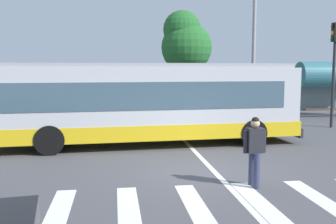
{
  "coord_description": "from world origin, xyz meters",
  "views": [
    {
      "loc": [
        -2.42,
        -10.45,
        2.89
      ],
      "look_at": [
        -0.52,
        3.5,
        1.3
      ],
      "focal_mm": 41.84,
      "sensor_mm": 36.0,
      "label": 1
    }
  ],
  "objects_px": {
    "twin_arm_street_lamp": "(255,12)",
    "parked_car_white": "(128,99)",
    "parked_car_black": "(167,99)",
    "parked_car_charcoal": "(204,98)",
    "parked_car_teal": "(88,100)",
    "traffic_light_far_corner": "(334,58)",
    "bus_stop_shelter": "(328,76)",
    "parked_car_silver": "(244,98)",
    "city_transit_bus": "(146,103)",
    "background_tree_right": "(185,42)",
    "pedestrian_crossing_street": "(255,148)"
  },
  "relations": [
    {
      "from": "city_transit_bus",
      "to": "parked_car_teal",
      "type": "xyz_separation_m",
      "value": [
        -2.94,
        12.08,
        -0.82
      ]
    },
    {
      "from": "parked_car_teal",
      "to": "city_transit_bus",
      "type": "bearing_deg",
      "value": -76.32
    },
    {
      "from": "parked_car_teal",
      "to": "parked_car_silver",
      "type": "bearing_deg",
      "value": -0.83
    },
    {
      "from": "parked_car_silver",
      "to": "traffic_light_far_corner",
      "type": "relative_size",
      "value": 0.9
    },
    {
      "from": "parked_car_white",
      "to": "parked_car_black",
      "type": "xyz_separation_m",
      "value": [
        2.63,
        0.14,
        0.0
      ]
    },
    {
      "from": "pedestrian_crossing_street",
      "to": "bus_stop_shelter",
      "type": "bearing_deg",
      "value": 54.23
    },
    {
      "from": "city_transit_bus",
      "to": "background_tree_right",
      "type": "bearing_deg",
      "value": 74.93
    },
    {
      "from": "parked_car_teal",
      "to": "parked_car_white",
      "type": "distance_m",
      "value": 2.71
    },
    {
      "from": "parked_car_silver",
      "to": "city_transit_bus",
      "type": "bearing_deg",
      "value": -123.58
    },
    {
      "from": "parked_car_black",
      "to": "parked_car_charcoal",
      "type": "height_order",
      "value": "same"
    },
    {
      "from": "pedestrian_crossing_street",
      "to": "twin_arm_street_lamp",
      "type": "relative_size",
      "value": 0.18
    },
    {
      "from": "city_transit_bus",
      "to": "parked_car_charcoal",
      "type": "distance_m",
      "value": 13.46
    },
    {
      "from": "parked_car_white",
      "to": "parked_car_charcoal",
      "type": "distance_m",
      "value": 5.38
    },
    {
      "from": "pedestrian_crossing_street",
      "to": "parked_car_black",
      "type": "relative_size",
      "value": 0.38
    },
    {
      "from": "parked_car_teal",
      "to": "bus_stop_shelter",
      "type": "distance_m",
      "value": 15.25
    },
    {
      "from": "parked_car_white",
      "to": "background_tree_right",
      "type": "xyz_separation_m",
      "value": [
        4.8,
        4.96,
        4.18
      ]
    },
    {
      "from": "parked_car_white",
      "to": "twin_arm_street_lamp",
      "type": "height_order",
      "value": "twin_arm_street_lamp"
    },
    {
      "from": "parked_car_silver",
      "to": "traffic_light_far_corner",
      "type": "bearing_deg",
      "value": -81.06
    },
    {
      "from": "pedestrian_crossing_street",
      "to": "parked_car_teal",
      "type": "bearing_deg",
      "value": 106.14
    },
    {
      "from": "parked_car_white",
      "to": "traffic_light_far_corner",
      "type": "height_order",
      "value": "traffic_light_far_corner"
    },
    {
      "from": "parked_car_black",
      "to": "background_tree_right",
      "type": "relative_size",
      "value": 0.61
    },
    {
      "from": "parked_car_charcoal",
      "to": "twin_arm_street_lamp",
      "type": "relative_size",
      "value": 0.48
    },
    {
      "from": "parked_car_white",
      "to": "bus_stop_shelter",
      "type": "xyz_separation_m",
      "value": [
        11.58,
        -4.97,
        1.65
      ]
    },
    {
      "from": "parked_car_black",
      "to": "parked_car_charcoal",
      "type": "relative_size",
      "value": 0.99
    },
    {
      "from": "city_transit_bus",
      "to": "parked_car_teal",
      "type": "distance_m",
      "value": 12.46
    },
    {
      "from": "background_tree_right",
      "to": "bus_stop_shelter",
      "type": "bearing_deg",
      "value": -55.65
    },
    {
      "from": "parked_car_charcoal",
      "to": "background_tree_right",
      "type": "xyz_separation_m",
      "value": [
        -0.56,
        4.54,
        4.18
      ]
    },
    {
      "from": "bus_stop_shelter",
      "to": "twin_arm_street_lamp",
      "type": "height_order",
      "value": "twin_arm_street_lamp"
    },
    {
      "from": "parked_car_charcoal",
      "to": "parked_car_silver",
      "type": "bearing_deg",
      "value": -10.09
    },
    {
      "from": "parked_car_charcoal",
      "to": "city_transit_bus",
      "type": "bearing_deg",
      "value": -112.44
    },
    {
      "from": "city_transit_bus",
      "to": "pedestrian_crossing_street",
      "type": "height_order",
      "value": "city_transit_bus"
    },
    {
      "from": "city_transit_bus",
      "to": "bus_stop_shelter",
      "type": "distance_m",
      "value": 13.38
    },
    {
      "from": "twin_arm_street_lamp",
      "to": "parked_car_white",
      "type": "bearing_deg",
      "value": 137.73
    },
    {
      "from": "twin_arm_street_lamp",
      "to": "background_tree_right",
      "type": "xyz_separation_m",
      "value": [
        -1.79,
        10.95,
        -0.92
      ]
    },
    {
      "from": "parked_car_black",
      "to": "twin_arm_street_lamp",
      "type": "relative_size",
      "value": 0.47
    },
    {
      "from": "parked_car_teal",
      "to": "traffic_light_far_corner",
      "type": "relative_size",
      "value": 0.9
    },
    {
      "from": "parked_car_silver",
      "to": "twin_arm_street_lamp",
      "type": "height_order",
      "value": "twin_arm_street_lamp"
    },
    {
      "from": "bus_stop_shelter",
      "to": "parked_car_black",
      "type": "bearing_deg",
      "value": 150.3
    },
    {
      "from": "twin_arm_street_lamp",
      "to": "background_tree_right",
      "type": "relative_size",
      "value": 1.28
    },
    {
      "from": "parked_car_teal",
      "to": "traffic_light_far_corner",
      "type": "height_order",
      "value": "traffic_light_far_corner"
    },
    {
      "from": "city_transit_bus",
      "to": "parked_car_charcoal",
      "type": "relative_size",
      "value": 2.55
    },
    {
      "from": "parked_car_black",
      "to": "background_tree_right",
      "type": "distance_m",
      "value": 6.74
    },
    {
      "from": "background_tree_right",
      "to": "traffic_light_far_corner",
      "type": "bearing_deg",
      "value": -71.18
    },
    {
      "from": "parked_car_black",
      "to": "traffic_light_far_corner",
      "type": "distance_m",
      "value": 11.72
    },
    {
      "from": "bus_stop_shelter",
      "to": "background_tree_right",
      "type": "bearing_deg",
      "value": 124.35
    },
    {
      "from": "parked_car_silver",
      "to": "bus_stop_shelter",
      "type": "height_order",
      "value": "bus_stop_shelter"
    },
    {
      "from": "parked_car_black",
      "to": "traffic_light_far_corner",
      "type": "xyz_separation_m",
      "value": [
        6.91,
        -9.1,
        2.59
      ]
    },
    {
      "from": "parked_car_white",
      "to": "parked_car_charcoal",
      "type": "height_order",
      "value": "same"
    },
    {
      "from": "bus_stop_shelter",
      "to": "parked_car_white",
      "type": "bearing_deg",
      "value": 156.79
    },
    {
      "from": "parked_car_black",
      "to": "traffic_light_far_corner",
      "type": "bearing_deg",
      "value": -52.79
    }
  ]
}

